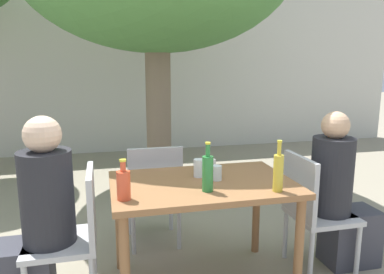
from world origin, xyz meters
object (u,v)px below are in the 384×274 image
(dining_table_front, at_px, (202,195))
(person_seated_0, at_px, (35,225))
(patio_chair_1, at_px, (312,206))
(oil_cruet_0, at_px, (278,172))
(drinking_glass_0, at_px, (217,173))
(green_bottle_2, at_px, (208,172))
(patio_chair_2, at_px, (154,190))
(soda_bottle_1, at_px, (124,184))
(person_seated_1, at_px, (340,200))
(drinking_glass_2, at_px, (211,168))
(patio_chair_0, at_px, (75,230))
(drinking_glass_1, at_px, (199,168))

(dining_table_front, height_order, person_seated_0, person_seated_0)
(patio_chair_1, distance_m, oil_cruet_0, 0.65)
(oil_cruet_0, relative_size, drinking_glass_0, 3.18)
(dining_table_front, distance_m, drinking_glass_0, 0.18)
(person_seated_0, bearing_deg, dining_table_front, 90.00)
(green_bottle_2, bearing_deg, patio_chair_2, 105.33)
(soda_bottle_1, height_order, green_bottle_2, green_bottle_2)
(patio_chair_1, height_order, person_seated_1, person_seated_1)
(green_bottle_2, relative_size, drinking_glass_2, 2.44)
(person_seated_1, relative_size, green_bottle_2, 3.85)
(patio_chair_1, distance_m, person_seated_1, 0.24)
(soda_bottle_1, bearing_deg, drinking_glass_2, 26.30)
(dining_table_front, height_order, soda_bottle_1, soda_bottle_1)
(patio_chair_0, bearing_deg, dining_table_front, 90.00)
(patio_chair_1, height_order, green_bottle_2, green_bottle_2)
(patio_chair_1, distance_m, drinking_glass_2, 0.83)
(dining_table_front, relative_size, person_seated_1, 1.02)
(patio_chair_0, distance_m, oil_cruet_0, 1.34)
(patio_chair_0, height_order, oil_cruet_0, oil_cruet_0)
(dining_table_front, bearing_deg, green_bottle_2, -95.59)
(dining_table_front, xyz_separation_m, drinking_glass_1, (0.01, 0.11, 0.16))
(patio_chair_1, height_order, drinking_glass_0, patio_chair_1)
(soda_bottle_1, bearing_deg, drinking_glass_0, 19.55)
(dining_table_front, xyz_separation_m, drinking_glass_2, (0.09, 0.09, 0.16))
(dining_table_front, distance_m, drinking_glass_2, 0.21)
(oil_cruet_0, bearing_deg, soda_bottle_1, 175.26)
(patio_chair_1, xyz_separation_m, drinking_glass_1, (-0.84, 0.11, 0.32))
(oil_cruet_0, xyz_separation_m, drinking_glass_0, (-0.30, 0.31, -0.08))
(patio_chair_0, height_order, soda_bottle_1, soda_bottle_1)
(patio_chair_1, relative_size, drinking_glass_0, 8.70)
(green_bottle_2, height_order, drinking_glass_2, green_bottle_2)
(patio_chair_1, bearing_deg, drinking_glass_0, 89.32)
(drinking_glass_1, bearing_deg, drinking_glass_0, -47.24)
(oil_cruet_0, height_order, drinking_glass_0, oil_cruet_0)
(patio_chair_1, relative_size, person_seated_1, 0.74)
(soda_bottle_1, bearing_deg, patio_chair_0, 144.63)
(dining_table_front, xyz_separation_m, person_seated_0, (-1.08, -0.00, -0.10))
(dining_table_front, bearing_deg, soda_bottle_1, -157.84)
(oil_cruet_0, distance_m, drinking_glass_2, 0.50)
(soda_bottle_1, bearing_deg, oil_cruet_0, -4.74)
(patio_chair_0, distance_m, soda_bottle_1, 0.52)
(green_bottle_2, bearing_deg, drinking_glass_0, 58.51)
(patio_chair_2, distance_m, person_seated_0, 1.05)
(person_seated_0, relative_size, drinking_glass_1, 9.82)
(person_seated_1, height_order, green_bottle_2, person_seated_1)
(patio_chair_0, distance_m, green_bottle_2, 0.93)
(drinking_glass_2, bearing_deg, dining_table_front, -134.46)
(green_bottle_2, xyz_separation_m, drinking_glass_1, (0.03, 0.30, -0.06))
(soda_bottle_1, distance_m, drinking_glass_0, 0.68)
(patio_chair_0, height_order, patio_chair_1, same)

